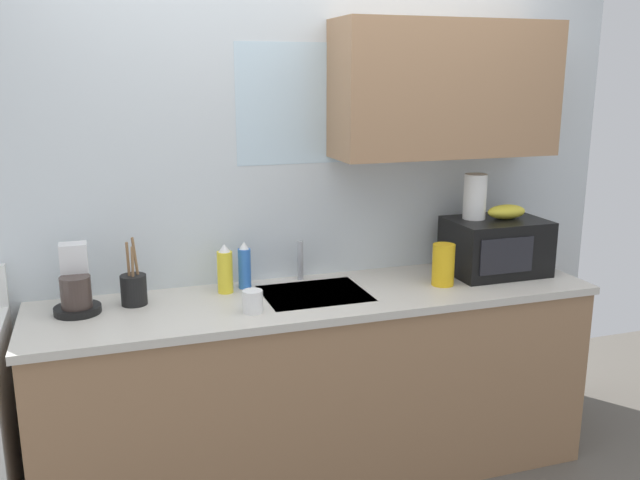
% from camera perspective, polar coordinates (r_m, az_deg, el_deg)
% --- Properties ---
extents(kitchen_wall_assembly, '(3.30, 0.42, 2.50)m').
position_cam_1_polar(kitchen_wall_assembly, '(3.27, 0.54, 5.02)').
color(kitchen_wall_assembly, silver).
rests_on(kitchen_wall_assembly, ground).
extents(counter_unit, '(2.53, 0.63, 0.90)m').
position_cam_1_polar(counter_unit, '(3.22, -0.01, -12.04)').
color(counter_unit, '#9E7551').
rests_on(counter_unit, ground).
extents(sink_faucet, '(0.03, 0.03, 0.19)m').
position_cam_1_polar(sink_faucet, '(3.24, -1.66, -1.73)').
color(sink_faucet, '#B2B5BA').
rests_on(sink_faucet, counter_unit).
extents(microwave, '(0.46, 0.35, 0.27)m').
position_cam_1_polar(microwave, '(3.45, 14.50, -0.51)').
color(microwave, black).
rests_on(microwave, counter_unit).
extents(banana_bunch, '(0.20, 0.11, 0.07)m').
position_cam_1_polar(banana_bunch, '(3.44, 15.36, 2.30)').
color(banana_bunch, gold).
rests_on(banana_bunch, microwave).
extents(paper_towel_roll, '(0.11, 0.11, 0.22)m').
position_cam_1_polar(paper_towel_roll, '(3.39, 12.86, 3.57)').
color(paper_towel_roll, white).
rests_on(paper_towel_roll, microwave).
extents(coffee_maker, '(0.19, 0.21, 0.28)m').
position_cam_1_polar(coffee_maker, '(2.99, -19.79, -3.72)').
color(coffee_maker, black).
rests_on(coffee_maker, counter_unit).
extents(dish_soap_bottle_blue, '(0.06, 0.06, 0.22)m').
position_cam_1_polar(dish_soap_bottle_blue, '(3.13, -6.35, -2.20)').
color(dish_soap_bottle_blue, blue).
rests_on(dish_soap_bottle_blue, counter_unit).
extents(dish_soap_bottle_yellow, '(0.07, 0.07, 0.22)m').
position_cam_1_polar(dish_soap_bottle_yellow, '(3.08, -7.97, -2.50)').
color(dish_soap_bottle_yellow, yellow).
rests_on(dish_soap_bottle_yellow, counter_unit).
extents(cereal_canister, '(0.10, 0.10, 0.20)m').
position_cam_1_polar(cereal_canister, '(3.21, 10.30, -2.05)').
color(cereal_canister, gold).
rests_on(cereal_canister, counter_unit).
extents(mug_white, '(0.08, 0.08, 0.09)m').
position_cam_1_polar(mug_white, '(2.83, -5.66, -5.15)').
color(mug_white, white).
rests_on(mug_white, counter_unit).
extents(utensil_crock, '(0.11, 0.11, 0.29)m').
position_cam_1_polar(utensil_crock, '(3.01, -15.35, -3.95)').
color(utensil_crock, black).
rests_on(utensil_crock, counter_unit).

